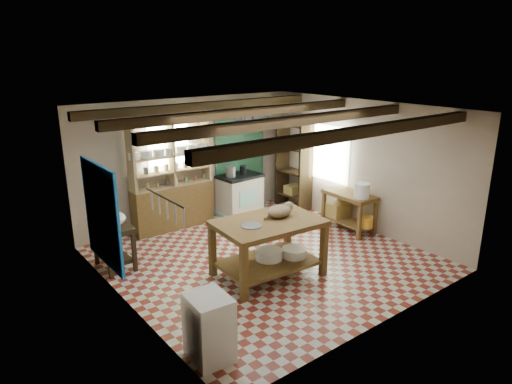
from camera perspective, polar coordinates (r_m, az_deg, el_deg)
floor at (r=8.08m, az=1.16°, el=-8.37°), size 5.00×5.00×0.02m
ceiling at (r=7.36m, az=1.28°, el=10.34°), size 5.00×5.00×0.02m
wall_back at (r=9.62m, az=-8.20°, el=3.90°), size 5.00×0.04×2.60m
wall_front at (r=5.99m, az=16.47°, el=-4.80°), size 5.00×0.04×2.60m
wall_left at (r=6.42m, az=-16.44°, el=-3.31°), size 0.04×5.00×2.60m
wall_right at (r=9.34m, az=13.25°, el=3.22°), size 0.04×5.00×2.60m
ceiling_beams at (r=7.37m, az=1.27°, el=9.41°), size 5.00×3.80×0.15m
blue_wall_patch at (r=7.30m, az=-18.73°, el=-2.74°), size 0.04×1.40×1.60m
green_wall_patch at (r=10.27m, az=-2.03°, el=4.60°), size 1.30×0.04×2.30m
window_back at (r=9.30m, az=-10.92°, el=5.82°), size 0.90×0.02×0.80m
window_right at (r=9.95m, az=8.77°, el=4.89°), size 0.02×1.30×1.20m
utensil_rail at (r=5.24m, az=-11.37°, el=-1.95°), size 0.06×0.90×0.28m
pot_rack at (r=9.77m, az=-0.63°, el=9.51°), size 0.86×0.12×0.36m
shelving_unit at (r=9.26m, az=-10.51°, el=1.99°), size 1.70×0.34×2.20m
tall_rack at (r=10.45m, az=4.74°, el=3.37°), size 0.40×0.86×2.00m
work_table at (r=7.34m, az=1.54°, el=-7.03°), size 1.73×1.22×0.93m
stove at (r=10.08m, az=-2.03°, el=-0.33°), size 0.96×0.68×0.90m
prep_table at (r=7.96m, az=-17.29°, el=-6.55°), size 0.51×0.75×0.76m
white_cabinet at (r=5.54m, az=-5.90°, el=-16.52°), size 0.49×0.57×0.80m
right_counter at (r=9.37m, az=11.51°, el=-2.42°), size 0.60×1.12×0.78m
cat at (r=7.30m, az=2.96°, el=-2.41°), size 0.45×0.36×0.19m
steel_tray at (r=6.93m, az=-0.58°, el=-4.23°), size 0.34×0.34×0.02m
basin_large at (r=7.46m, az=1.62°, el=-7.81°), size 0.48×0.48×0.15m
basin_small at (r=7.57m, az=4.79°, el=-7.52°), size 0.44×0.44×0.14m
kettle_left at (r=9.78m, az=-3.20°, el=2.58°), size 0.22×0.22×0.24m
kettle_right at (r=10.00m, az=-1.62°, el=2.76°), size 0.16×0.16×0.18m
enamel_bowl at (r=7.78m, az=-17.61°, el=-3.23°), size 0.45×0.45×0.23m
white_bucket at (r=8.95m, az=13.10°, el=0.16°), size 0.30×0.30×0.29m
wicker_basket at (r=9.58m, az=10.21°, el=-2.16°), size 0.43×0.35×0.29m
yellow_tub at (r=9.12m, az=13.52°, el=-3.63°), size 0.30×0.30×0.21m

